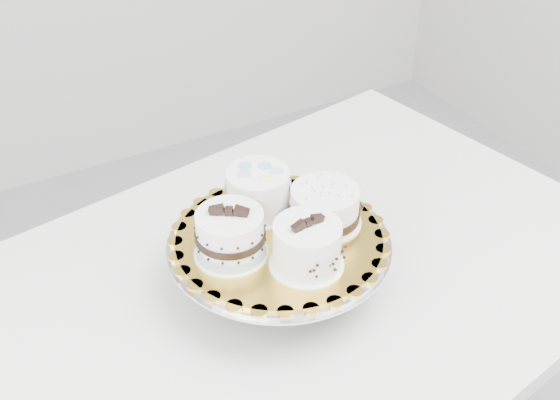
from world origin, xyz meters
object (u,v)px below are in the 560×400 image
table (291,306)px  cake_stand (279,254)px  cake_swirl (307,247)px  cake_dots (258,191)px  cake_board (279,238)px  cake_banded (230,236)px  cake_ribbon (325,207)px

table → cake_stand: size_ratio=3.66×
cake_swirl → cake_dots: cake_swirl is taller
table → cake_stand: cake_stand is taller
cake_board → cake_swirl: 0.09m
table → cake_dots: size_ratio=10.48×
table → cake_board: 0.18m
cake_banded → cake_ribbon: 0.17m
table → cake_dots: cake_dots is taller
cake_swirl → cake_board: bearing=88.2°
table → cake_dots: bearing=101.6°
cake_stand → cake_dots: bearing=87.2°
cake_swirl → cake_banded: bearing=133.5°
cake_stand → cake_dots: cake_dots is taller
cake_stand → cake_swirl: bearing=-86.9°
cake_stand → cake_swirl: (0.00, -0.08, 0.07)m
cake_board → cake_swirl: size_ratio=2.90×
table → cake_ribbon: cake_ribbon is taller
cake_board → cake_banded: 0.09m
cake_banded → cake_dots: bearing=76.4°
cake_board → cake_dots: 0.09m
cake_swirl → cake_banded: cake_banded is taller
cake_board → cake_ribbon: size_ratio=2.57×
cake_stand → cake_banded: cake_banded is taller
cake_board → cake_banded: bearing=180.0°
cake_dots → cake_swirl: bearing=-100.1°
table → cake_dots: (-0.03, 0.07, 0.22)m
cake_swirl → cake_banded: (-0.09, 0.08, -0.00)m
cake_banded → cake_ribbon: (0.17, -0.00, -0.01)m
cake_stand → cake_banded: bearing=180.0°
cake_board → cake_dots: cake_dots is taller
cake_stand → cake_board: size_ratio=1.09×
cake_swirl → table: bearing=69.2°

